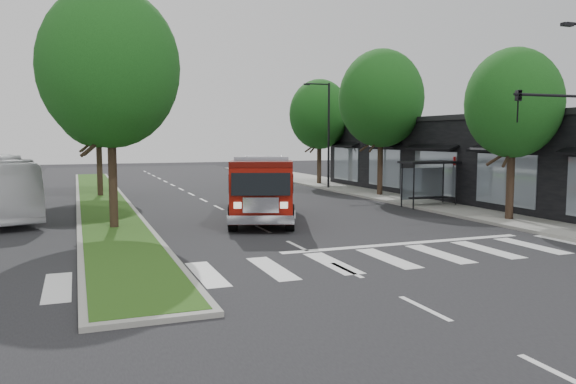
# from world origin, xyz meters

# --- Properties ---
(ground) EXTENTS (140.00, 140.00, 0.00)m
(ground) POSITION_xyz_m (0.00, 0.00, 0.00)
(ground) COLOR black
(ground) RESTS_ON ground
(sidewalk_right) EXTENTS (5.00, 80.00, 0.15)m
(sidewalk_right) POSITION_xyz_m (12.50, 10.00, 0.07)
(sidewalk_right) COLOR gray
(sidewalk_right) RESTS_ON ground
(median) EXTENTS (3.00, 50.00, 0.15)m
(median) POSITION_xyz_m (-6.00, 18.00, 0.08)
(median) COLOR gray
(median) RESTS_ON ground
(storefront_row) EXTENTS (8.00, 30.00, 5.00)m
(storefront_row) POSITION_xyz_m (17.00, 10.00, 2.50)
(storefront_row) COLOR black
(storefront_row) RESTS_ON ground
(bus_shelter) EXTENTS (3.20, 1.60, 2.61)m
(bus_shelter) POSITION_xyz_m (11.20, 8.15, 2.04)
(bus_shelter) COLOR black
(bus_shelter) RESTS_ON ground
(tree_right_near) EXTENTS (4.40, 4.40, 8.05)m
(tree_right_near) POSITION_xyz_m (11.50, 2.00, 5.51)
(tree_right_near) COLOR black
(tree_right_near) RESTS_ON ground
(tree_right_mid) EXTENTS (5.60, 5.60, 9.72)m
(tree_right_mid) POSITION_xyz_m (11.50, 14.00, 6.49)
(tree_right_mid) COLOR black
(tree_right_mid) RESTS_ON ground
(tree_right_far) EXTENTS (5.00, 5.00, 8.73)m
(tree_right_far) POSITION_xyz_m (11.50, 24.00, 5.84)
(tree_right_far) COLOR black
(tree_right_far) RESTS_ON ground
(tree_median_near) EXTENTS (5.80, 5.80, 10.16)m
(tree_median_near) POSITION_xyz_m (-6.00, 6.00, 6.81)
(tree_median_near) COLOR black
(tree_median_near) RESTS_ON ground
(tree_median_far) EXTENTS (5.60, 5.60, 9.72)m
(tree_median_far) POSITION_xyz_m (-6.00, 20.00, 6.49)
(tree_median_far) COLOR black
(tree_median_far) RESTS_ON ground
(streetlight_right_far) EXTENTS (2.11, 0.20, 8.00)m
(streetlight_right_far) POSITION_xyz_m (10.35, 20.00, 4.48)
(streetlight_right_far) COLOR black
(streetlight_right_far) RESTS_ON ground
(fire_engine) EXTENTS (5.50, 9.39, 3.13)m
(fire_engine) POSITION_xyz_m (0.96, 6.88, 1.50)
(fire_engine) COLOR #500904
(fire_engine) RESTS_ON ground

